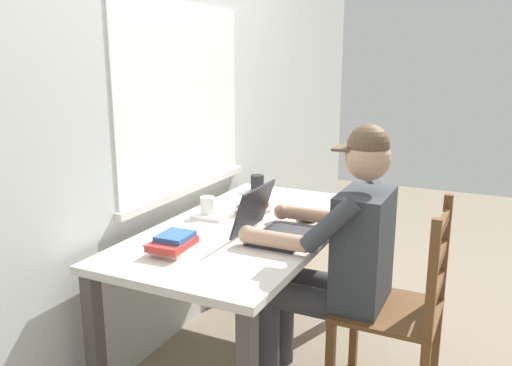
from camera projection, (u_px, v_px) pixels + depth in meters
ground_plane at (249, 354)px, 2.71m from camera, size 8.00×8.00×0.00m
back_wall at (162, 97)px, 2.61m from camera, size 6.00×0.08×2.60m
desk at (248, 241)px, 2.56m from camera, size 1.52×0.80×0.70m
seated_person at (339, 250)px, 2.30m from camera, size 0.50×0.60×1.23m
wooden_chair at (401, 309)px, 2.23m from camera, size 0.42×0.42×0.93m
laptop at (271, 225)px, 2.37m from camera, size 0.33×0.30×0.23m
computer_mouse at (308, 218)px, 2.60m from camera, size 0.06×0.10×0.03m
coffee_mug_white at (208, 206)px, 2.67m from camera, size 0.11×0.07×0.10m
coffee_mug_dark at (257, 183)px, 3.18m from camera, size 0.12×0.08×0.10m
book_stack_main at (174, 244)px, 2.19m from camera, size 0.21×0.16×0.08m
book_stack_side at (253, 208)px, 2.72m from camera, size 0.19×0.15×0.06m
paper_pile_near_laptop at (261, 192)px, 3.15m from camera, size 0.28×0.24×0.01m
paper_pile_back_corner at (175, 240)px, 2.32m from camera, size 0.23×0.21×0.01m
paper_pile_side at (215, 213)px, 2.71m from camera, size 0.24×0.19×0.02m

